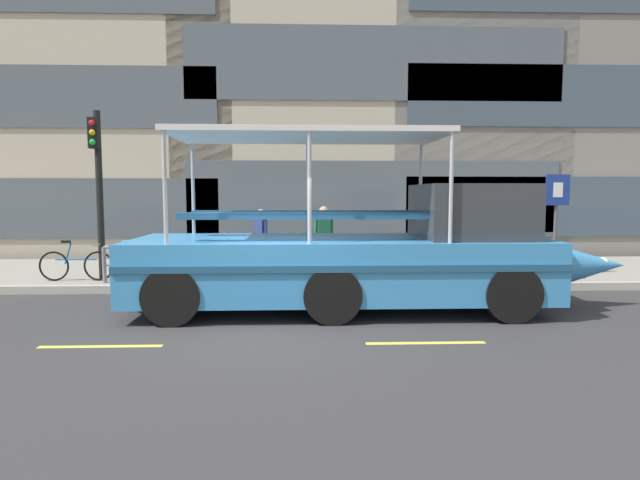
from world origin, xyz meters
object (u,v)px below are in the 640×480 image
traffic_light_pole (98,177)px  parking_sign (557,207)px  leaned_bicycle (76,265)px  pedestrian_mid_left (324,233)px  duck_tour_boat (367,255)px  pedestrian_mid_right (261,235)px  pedestrian_near_bow (456,239)px

traffic_light_pole → parking_sign: traffic_light_pole is taller
leaned_bicycle → pedestrian_mid_left: pedestrian_mid_left is taller
duck_tour_boat → pedestrian_mid_right: bearing=123.7°
pedestrian_mid_left → parking_sign: bearing=-5.8°
parking_sign → pedestrian_mid_right: parking_sign is taller
leaned_bicycle → pedestrian_near_bow: (9.17, 0.36, 0.57)m
leaned_bicycle → pedestrian_mid_left: bearing=8.9°
traffic_light_pole → duck_tour_boat: bearing=-24.3°
duck_tour_boat → leaned_bicycle: bearing=159.7°
parking_sign → pedestrian_near_bow: size_ratio=1.62×
pedestrian_mid_right → pedestrian_mid_left: bearing=-3.5°
pedestrian_mid_left → leaned_bicycle: bearing=-171.1°
pedestrian_mid_left → pedestrian_near_bow: bearing=-9.7°
pedestrian_mid_left → pedestrian_mid_right: (-1.62, 0.10, -0.05)m
traffic_light_pole → leaned_bicycle: bearing=-145.4°
traffic_light_pole → leaned_bicycle: size_ratio=2.31×
leaned_bicycle → pedestrian_mid_left: size_ratio=1.01×
parking_sign → pedestrian_mid_right: size_ratio=1.52×
leaned_bicycle → pedestrian_near_bow: pedestrian_near_bow is taller
pedestrian_mid_left → duck_tour_boat: bearing=-78.4°
traffic_light_pole → pedestrian_mid_right: 4.14m
parking_sign → pedestrian_mid_right: bearing=174.7°
duck_tour_boat → pedestrian_near_bow: duck_tour_boat is taller
leaned_bicycle → duck_tour_boat: duck_tour_boat is taller
pedestrian_mid_left → pedestrian_mid_right: size_ratio=1.05×
pedestrian_mid_left → pedestrian_mid_right: 1.62m
pedestrian_mid_left → pedestrian_mid_right: bearing=176.5°
leaned_bicycle → pedestrian_mid_right: pedestrian_mid_right is taller
traffic_light_pole → pedestrian_mid_left: traffic_light_pole is taller
leaned_bicycle → pedestrian_mid_right: size_ratio=1.05×
traffic_light_pole → pedestrian_near_bow: traffic_light_pole is taller
pedestrian_mid_right → parking_sign: bearing=-5.3°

